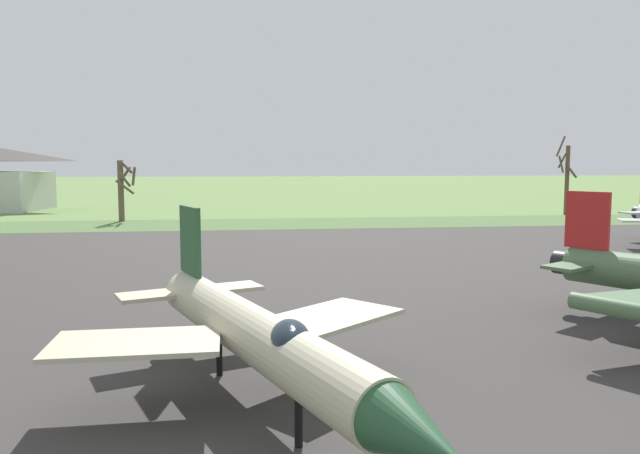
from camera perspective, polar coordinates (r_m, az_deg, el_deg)
asphalt_apron at (r=28.01m, az=4.66°, el=-6.91°), size 87.05×61.74×0.05m
grass_verge_strip at (r=64.13m, az=-2.24°, el=0.32°), size 147.05×12.00×0.06m
jet_fighter_front_left at (r=15.54m, az=-5.67°, el=-9.89°), size 9.43×13.96×4.83m
bare_tree_left_of_center at (r=69.33m, az=-17.70°, el=3.49°), size 2.15×3.25×6.58m
bare_tree_center at (r=80.94m, az=21.73°, el=4.38°), size 2.56×2.59×9.59m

